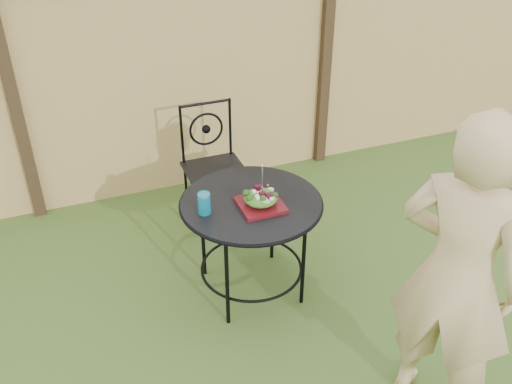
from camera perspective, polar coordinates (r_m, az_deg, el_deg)
ground at (r=3.64m, az=2.98°, el=-15.85°), size 60.00×60.00×0.00m
fence at (r=4.84m, az=-7.41°, el=10.70°), size 8.00×0.12×1.90m
patio_table at (r=3.70m, az=-0.48°, el=-2.70°), size 0.92×0.92×0.72m
patio_chair at (r=4.52m, az=-4.30°, el=3.02°), size 0.46×0.46×0.95m
diner at (r=2.95m, az=19.45°, el=-8.02°), size 0.69×0.77×1.77m
salad_plate at (r=3.56m, az=0.46°, el=-1.28°), size 0.27×0.27×0.02m
salad at (r=3.53m, az=0.46°, el=-0.58°), size 0.21×0.21×0.08m
fork at (r=3.47m, az=0.63°, el=1.26°), size 0.01×0.01×0.18m
drinking_glass at (r=3.49m, az=-5.21°, el=-1.13°), size 0.08×0.08×0.14m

